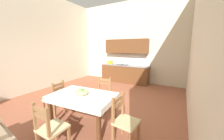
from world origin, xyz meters
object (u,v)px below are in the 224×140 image
object	(u,v)px
kitchen_cabinetry	(125,66)
dining_table	(83,100)
dining_chair_window_side	(124,121)
fruit_bowl	(82,92)
dining_chair_tv_side	(55,98)
dining_chair_camera_side	(50,129)
dining_chair_kitchen_side	(103,94)

from	to	relation	value
kitchen_cabinetry	dining_table	distance (m)	4.02
dining_table	dining_chair_window_side	distance (m)	1.06
fruit_bowl	dining_chair_tv_side	bearing A→B (deg)	178.83
dining_table	dining_chair_camera_side	world-z (taller)	dining_chair_camera_side
dining_chair_camera_side	kitchen_cabinetry	bearing A→B (deg)	98.49
fruit_bowl	dining_table	bearing A→B (deg)	-6.99
dining_table	dining_chair_window_side	world-z (taller)	dining_chair_window_side
kitchen_cabinetry	fruit_bowl	world-z (taller)	kitchen_cabinetry
dining_chair_camera_side	dining_chair_window_side	bearing A→B (deg)	39.52
dining_table	dining_chair_camera_side	xyz separation A→B (m)	(0.04, -0.85, -0.18)
dining_table	fruit_bowl	size ratio (longest dim) A/B	5.02
dining_chair_window_side	dining_table	bearing A→B (deg)	178.57
dining_chair_window_side	dining_chair_tv_side	bearing A→B (deg)	178.61
dining_chair_window_side	dining_chair_camera_side	bearing A→B (deg)	-140.48
fruit_bowl	dining_chair_kitchen_side	bearing A→B (deg)	91.67
kitchen_cabinetry	dining_table	world-z (taller)	kitchen_cabinetry
dining_table	dining_chair_window_side	xyz separation A→B (m)	(1.04, -0.03, -0.18)
kitchen_cabinetry	fruit_bowl	bearing A→B (deg)	-80.65
dining_chair_tv_side	dining_chair_kitchen_side	distance (m)	1.31
kitchen_cabinetry	dining_chair_kitchen_side	distance (m)	3.13
dining_table	dining_chair_window_side	size ratio (longest dim) A/B	1.62
kitchen_cabinetry	dining_chair_window_side	bearing A→B (deg)	-66.60
dining_chair_kitchen_side	dining_chair_window_side	xyz separation A→B (m)	(1.10, -0.94, 0.00)
dining_chair_kitchen_side	dining_chair_window_side	distance (m)	1.45
dining_table	dining_chair_kitchen_side	bearing A→B (deg)	93.54
dining_table	fruit_bowl	world-z (taller)	fruit_bowl
dining_chair_tv_side	dining_chair_window_side	bearing A→B (deg)	-1.39
dining_chair_camera_side	dining_chair_kitchen_side	bearing A→B (deg)	93.04
dining_chair_tv_side	dining_chair_camera_side	xyz separation A→B (m)	(1.06, -0.88, 0.00)
dining_chair_window_side	fruit_bowl	world-z (taller)	dining_chair_window_side
kitchen_cabinetry	dining_chair_tv_side	distance (m)	3.97
dining_table	dining_chair_kitchen_side	size ratio (longest dim) A/B	1.62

